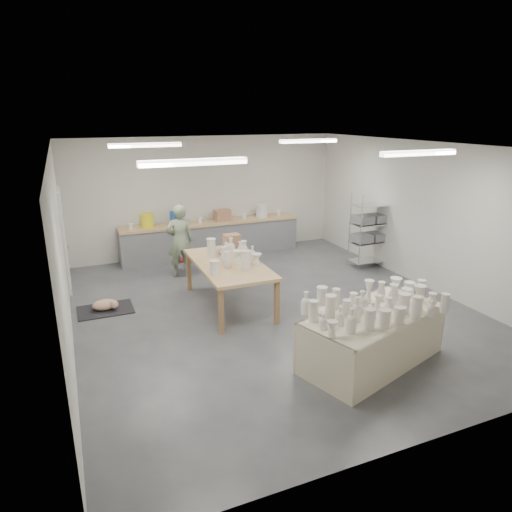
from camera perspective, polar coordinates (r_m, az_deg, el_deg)
name	(u,v)px	position (r m, az deg, el deg)	size (l,w,h in m)	color
room	(265,201)	(8.09, 1.14, 6.92)	(8.00, 8.02, 3.00)	#424449
back_counter	(211,237)	(11.77, -5.60, 2.34)	(4.60, 0.60, 1.24)	tan
wire_shelf	(370,229)	(11.11, 14.07, 3.28)	(0.88, 0.48, 1.80)	silver
drying_table	(372,335)	(6.97, 14.35, -9.49)	(2.44, 1.73, 1.15)	olive
work_table	(230,260)	(8.63, -3.28, -0.53)	(1.18, 2.32, 1.24)	tan
rug	(105,310)	(9.06, -18.31, -6.39)	(1.00, 0.70, 0.02)	black
cat	(106,305)	(9.00, -18.23, -5.78)	(0.49, 0.37, 0.19)	white
potter	(180,241)	(10.26, -9.49, 1.88)	(0.60, 0.39, 1.65)	gray
red_stool	(178,261)	(10.67, -9.69, -0.64)	(0.32, 0.32, 0.30)	#A61E17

